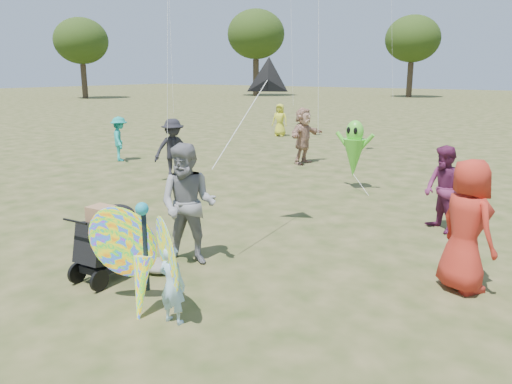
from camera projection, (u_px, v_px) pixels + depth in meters
ground at (205, 296)px, 6.62m from camera, size 160.00×160.00×0.00m
child_girl at (172, 285)px, 5.84m from camera, size 0.37×0.27×0.96m
adult_man at (188, 205)px, 7.57m from camera, size 1.12×1.01×1.87m
grey_bag at (158, 266)px, 7.44m from camera, size 0.56×0.46×0.18m
crowd_a at (467, 226)px, 6.64m from camera, size 1.05×0.99×1.81m
crowd_b at (173, 149)px, 13.54m from camera, size 1.09×1.24×1.67m
crowd_d at (303, 136)px, 15.91m from camera, size 0.61×1.68×1.79m
crowd_e at (444, 189)px, 9.13m from camera, size 0.99×0.97×1.60m
crowd_g at (280, 120)px, 22.64m from camera, size 0.80×0.62×1.46m
crowd_i at (120, 139)px, 16.39m from camera, size 1.07×1.03×1.46m
jogging_stroller at (109, 237)px, 7.09m from camera, size 0.55×1.07×1.09m
butterfly_kite at (143, 261)px, 6.04m from camera, size 1.74×0.75×1.60m
delta_kite_rig at (267, 80)px, 8.73m from camera, size 0.89×2.28×1.67m
alien_kite at (354, 151)px, 12.38m from camera, size 1.12×0.69×1.74m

